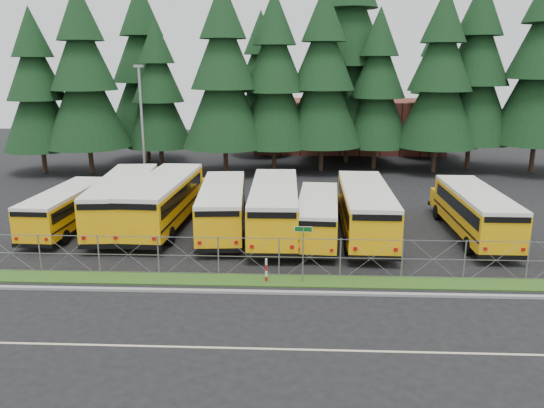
# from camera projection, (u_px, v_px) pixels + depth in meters

# --- Properties ---
(ground) EXTENTS (120.00, 120.00, 0.00)m
(ground) POSITION_uv_depth(u_px,v_px,m) (299.00, 269.00, 27.19)
(ground) COLOR black
(ground) RESTS_ON ground
(curb) EXTENTS (50.00, 0.25, 0.12)m
(curb) POSITION_uv_depth(u_px,v_px,m) (299.00, 293.00, 24.18)
(curb) COLOR gray
(curb) RESTS_ON ground
(grass_verge) EXTENTS (50.00, 1.40, 0.06)m
(grass_verge) POSITION_uv_depth(u_px,v_px,m) (299.00, 281.00, 25.54)
(grass_verge) COLOR #264B15
(grass_verge) RESTS_ON ground
(road_lane_line) EXTENTS (50.00, 0.12, 0.01)m
(road_lane_line) POSITION_uv_depth(u_px,v_px,m) (300.00, 350.00, 19.46)
(road_lane_line) COLOR beige
(road_lane_line) RESTS_ON ground
(chainlink_fence) EXTENTS (44.00, 0.10, 2.00)m
(chainlink_fence) POSITION_uv_depth(u_px,v_px,m) (299.00, 257.00, 25.97)
(chainlink_fence) COLOR gray
(chainlink_fence) RESTS_ON ground
(brick_building) EXTENTS (22.00, 10.00, 6.00)m
(brick_building) POSITION_uv_depth(u_px,v_px,m) (346.00, 125.00, 64.82)
(brick_building) COLOR maroon
(brick_building) RESTS_ON ground
(bus_0) EXTENTS (2.70, 10.05, 2.62)m
(bus_0) POSITION_uv_depth(u_px,v_px,m) (68.00, 210.00, 33.35)
(bus_0) COLOR #FFA808
(bus_0) RESTS_ON ground
(bus_1) EXTENTS (4.12, 12.55, 3.23)m
(bus_1) POSITION_uv_depth(u_px,v_px,m) (125.00, 202.00, 33.93)
(bus_1) COLOR #FFA808
(bus_1) RESTS_ON ground
(bus_2) EXTENTS (3.52, 12.55, 3.26)m
(bus_2) POSITION_uv_depth(u_px,v_px,m) (165.00, 202.00, 33.87)
(bus_2) COLOR #FFA808
(bus_2) RESTS_ON ground
(bus_3) EXTENTS (3.56, 11.49, 2.97)m
(bus_3) POSITION_uv_depth(u_px,v_px,m) (223.00, 208.00, 32.97)
(bus_3) COLOR #FFA808
(bus_3) RESTS_ON ground
(bus_4) EXTENTS (3.03, 12.10, 3.16)m
(bus_4) POSITION_uv_depth(u_px,v_px,m) (274.00, 209.00, 32.44)
(bus_4) COLOR #FFA808
(bus_4) RESTS_ON ground
(bus_5) EXTENTS (3.04, 10.10, 2.61)m
(bus_5) POSITION_uv_depth(u_px,v_px,m) (318.00, 217.00, 31.64)
(bus_5) COLOR #FFA808
(bus_5) RESTS_ON ground
(bus_6) EXTENTS (3.07, 11.97, 3.12)m
(bus_6) POSITION_uv_depth(u_px,v_px,m) (365.00, 211.00, 32.06)
(bus_6) COLOR #FFA808
(bus_6) RESTS_ON ground
(bus_east) EXTENTS (2.69, 11.18, 2.93)m
(bus_east) POSITION_uv_depth(u_px,v_px,m) (473.00, 213.00, 31.94)
(bus_east) COLOR #FFA808
(bus_east) RESTS_ON ground
(street_sign) EXTENTS (0.84, 0.55, 2.81)m
(street_sign) POSITION_uv_depth(u_px,v_px,m) (303.00, 242.00, 24.98)
(street_sign) COLOR gray
(street_sign) RESTS_ON ground
(striped_bollard) EXTENTS (0.11, 0.11, 1.20)m
(striped_bollard) POSITION_uv_depth(u_px,v_px,m) (266.00, 271.00, 25.35)
(striped_bollard) COLOR #B20C0C
(striped_bollard) RESTS_ON ground
(light_standard) EXTENTS (0.70, 0.35, 10.14)m
(light_standard) POSITION_uv_depth(u_px,v_px,m) (142.00, 127.00, 41.02)
(light_standard) COLOR gray
(light_standard) RESTS_ON ground
(conifer_0) EXTENTS (6.95, 6.95, 15.36)m
(conifer_0) POSITION_uv_depth(u_px,v_px,m) (37.00, 92.00, 49.57)
(conifer_0) COLOR black
(conifer_0) RESTS_ON ground
(conifer_1) EXTENTS (7.87, 7.87, 17.41)m
(conifer_1) POSITION_uv_depth(u_px,v_px,m) (84.00, 81.00, 49.02)
(conifer_1) COLOR black
(conifer_1) RESTS_ON ground
(conifer_2) EXTENTS (6.60, 6.60, 14.59)m
(conifer_2) POSITION_uv_depth(u_px,v_px,m) (158.00, 95.00, 52.24)
(conifer_2) COLOR black
(conifer_2) RESTS_ON ground
(conifer_3) EXTENTS (7.97, 7.97, 17.64)m
(conifer_3) POSITION_uv_depth(u_px,v_px,m) (224.00, 80.00, 48.85)
(conifer_3) COLOR black
(conifer_3) RESTS_ON ground
(conifer_4) EXTENTS (7.64, 7.64, 16.90)m
(conifer_4) POSITION_uv_depth(u_px,v_px,m) (274.00, 83.00, 49.88)
(conifer_4) COLOR black
(conifer_4) RESTS_ON ground
(conifer_5) EXTENTS (7.84, 7.84, 17.34)m
(conifer_5) POSITION_uv_depth(u_px,v_px,m) (323.00, 81.00, 50.14)
(conifer_5) COLOR black
(conifer_5) RESTS_ON ground
(conifer_6) EXTENTS (7.03, 7.03, 15.54)m
(conifer_6) POSITION_uv_depth(u_px,v_px,m) (377.00, 90.00, 51.62)
(conifer_6) COLOR black
(conifer_6) RESTS_ON ground
(conifer_7) EXTENTS (7.77, 7.77, 17.18)m
(conifer_7) POSITION_uv_depth(u_px,v_px,m) (440.00, 82.00, 49.65)
(conifer_7) COLOR black
(conifer_7) RESTS_ON ground
(conifer_8) EXTENTS (8.22, 8.22, 18.17)m
(conifer_8) POSITION_uv_depth(u_px,v_px,m) (475.00, 76.00, 51.10)
(conifer_8) COLOR black
(conifer_8) RESTS_ON ground
(conifer_9) EXTENTS (8.88, 8.88, 19.64)m
(conifer_9) POSITION_uv_depth(u_px,v_px,m) (543.00, 68.00, 49.03)
(conifer_9) COLOR black
(conifer_9) RESTS_ON ground
(conifer_10) EXTENTS (8.36, 8.36, 18.49)m
(conifer_10) POSITION_uv_depth(u_px,v_px,m) (144.00, 74.00, 55.57)
(conifer_10) COLOR black
(conifer_10) RESTS_ON ground
(conifer_11) EXTENTS (7.22, 7.22, 15.96)m
(conifer_11) POSITION_uv_depth(u_px,v_px,m) (261.00, 85.00, 59.19)
(conifer_11) COLOR black
(conifer_11) RESTS_ON ground
(conifer_12) EXTENTS (10.03, 10.03, 22.18)m
(conifer_12) POSITION_uv_depth(u_px,v_px,m) (349.00, 55.00, 54.18)
(conifer_12) COLOR black
(conifer_12) RESTS_ON ground
(conifer_13) EXTENTS (7.06, 7.06, 15.61)m
(conifer_13) POSITION_uv_depth(u_px,v_px,m) (436.00, 87.00, 58.26)
(conifer_13) COLOR black
(conifer_13) RESTS_ON ground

